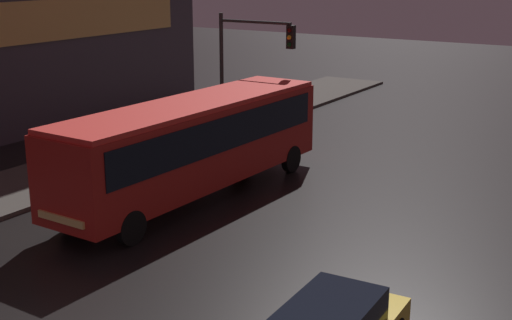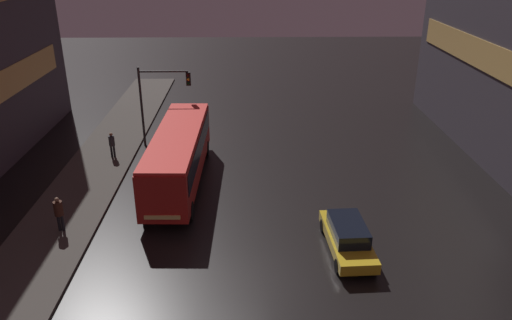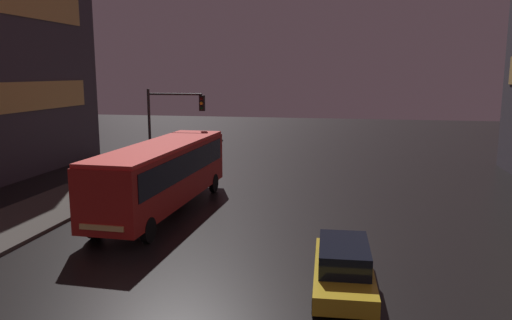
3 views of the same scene
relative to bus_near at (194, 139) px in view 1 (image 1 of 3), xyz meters
The scene contains 4 objects.
sidewalk_left 5.87m from the bus_near, behind, with size 4.00×48.00×0.15m.
bus_near is the anchor object (origin of this frame).
pedestrian_near 6.15m from the bus_near, 142.41° to the left, with size 0.38×0.38×1.69m.
traffic_light_main 6.70m from the bus_near, 107.36° to the left, with size 3.52×0.35×5.54m.
Camera 1 is at (10.30, -8.41, 7.57)m, focal length 50.00 mm.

